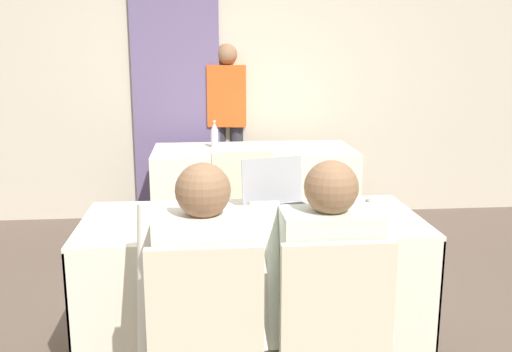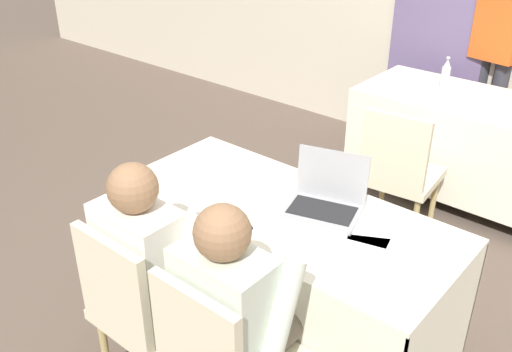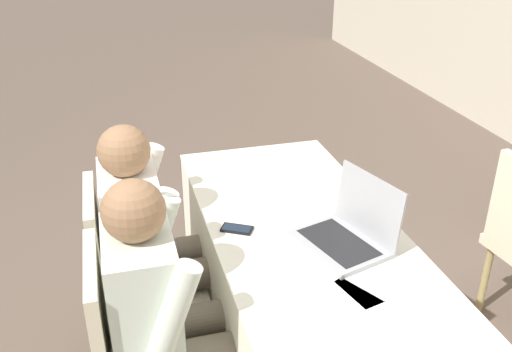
{
  "view_description": "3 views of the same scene",
  "coord_description": "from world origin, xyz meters",
  "px_view_note": "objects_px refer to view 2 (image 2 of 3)",
  "views": [
    {
      "loc": [
        -0.23,
        -2.62,
        1.54
      ],
      "look_at": [
        0.0,
        -0.19,
        1.0
      ],
      "focal_mm": 40.0,
      "sensor_mm": 36.0,
      "label": 1
    },
    {
      "loc": [
        1.33,
        -1.78,
        2.12
      ],
      "look_at": [
        0.0,
        -0.19,
        1.0
      ],
      "focal_mm": 40.0,
      "sensor_mm": 36.0,
      "label": 2
    },
    {
      "loc": [
        1.78,
        -0.68,
        1.92
      ],
      "look_at": [
        0.0,
        -0.19,
        1.0
      ],
      "focal_mm": 40.0,
      "sensor_mm": 36.0,
      "label": 3
    }
  ],
  "objects_px": {
    "chair_far_spare": "(398,170)",
    "person_red_shirt": "(496,51)",
    "laptop": "(325,201)",
    "water_bottle": "(446,74)",
    "chair_near_left": "(141,306)",
    "cell_phone": "(238,227)",
    "person_white_shirt": "(239,313)",
    "person_checkered_shirt": "(157,264)"
  },
  "relations": [
    {
      "from": "chair_far_spare",
      "to": "person_red_shirt",
      "type": "distance_m",
      "value": 1.51
    },
    {
      "from": "laptop",
      "to": "water_bottle",
      "type": "distance_m",
      "value": 1.94
    },
    {
      "from": "chair_near_left",
      "to": "chair_far_spare",
      "type": "bearing_deg",
      "value": -97.58
    },
    {
      "from": "cell_phone",
      "to": "person_red_shirt",
      "type": "bearing_deg",
      "value": 118.9
    },
    {
      "from": "water_bottle",
      "to": "person_red_shirt",
      "type": "relative_size",
      "value": 0.14
    },
    {
      "from": "laptop",
      "to": "person_white_shirt",
      "type": "xyz_separation_m",
      "value": [
        0.08,
        -0.68,
        -0.15
      ]
    },
    {
      "from": "cell_phone",
      "to": "water_bottle",
      "type": "xyz_separation_m",
      "value": [
        -0.08,
        2.29,
        0.09
      ]
    },
    {
      "from": "chair_far_spare",
      "to": "person_white_shirt",
      "type": "height_order",
      "value": "person_white_shirt"
    },
    {
      "from": "chair_near_left",
      "to": "person_white_shirt",
      "type": "xyz_separation_m",
      "value": [
        0.46,
        0.1,
        0.16
      ]
    },
    {
      "from": "water_bottle",
      "to": "person_checkered_shirt",
      "type": "distance_m",
      "value": 2.61
    },
    {
      "from": "laptop",
      "to": "chair_far_spare",
      "type": "height_order",
      "value": "laptop"
    },
    {
      "from": "chair_near_left",
      "to": "chair_far_spare",
      "type": "height_order",
      "value": "same"
    },
    {
      "from": "cell_phone",
      "to": "person_checkered_shirt",
      "type": "distance_m",
      "value": 0.38
    },
    {
      "from": "water_bottle",
      "to": "chair_far_spare",
      "type": "relative_size",
      "value": 0.25
    },
    {
      "from": "chair_near_left",
      "to": "person_white_shirt",
      "type": "bearing_deg",
      "value": -167.54
    },
    {
      "from": "water_bottle",
      "to": "person_white_shirt",
      "type": "height_order",
      "value": "person_white_shirt"
    },
    {
      "from": "person_checkered_shirt",
      "to": "person_white_shirt",
      "type": "height_order",
      "value": "same"
    },
    {
      "from": "person_red_shirt",
      "to": "laptop",
      "type": "bearing_deg",
      "value": -76.64
    },
    {
      "from": "chair_far_spare",
      "to": "cell_phone",
      "type": "bearing_deg",
      "value": 81.22
    },
    {
      "from": "water_bottle",
      "to": "person_white_shirt",
      "type": "relative_size",
      "value": 0.19
    },
    {
      "from": "laptop",
      "to": "person_red_shirt",
      "type": "relative_size",
      "value": 0.25
    },
    {
      "from": "person_red_shirt",
      "to": "person_white_shirt",
      "type": "bearing_deg",
      "value": -75.85
    },
    {
      "from": "water_bottle",
      "to": "person_checkered_shirt",
      "type": "height_order",
      "value": "person_checkered_shirt"
    },
    {
      "from": "person_white_shirt",
      "to": "person_red_shirt",
      "type": "bearing_deg",
      "value": -85.89
    },
    {
      "from": "cell_phone",
      "to": "person_red_shirt",
      "type": "relative_size",
      "value": 0.08
    },
    {
      "from": "chair_far_spare",
      "to": "person_checkered_shirt",
      "type": "relative_size",
      "value": 0.77
    },
    {
      "from": "chair_far_spare",
      "to": "person_white_shirt",
      "type": "bearing_deg",
      "value": 91.1
    },
    {
      "from": "water_bottle",
      "to": "person_white_shirt",
      "type": "xyz_separation_m",
      "value": [
        0.37,
        -2.6,
        -0.2
      ]
    },
    {
      "from": "chair_near_left",
      "to": "person_white_shirt",
      "type": "height_order",
      "value": "person_white_shirt"
    },
    {
      "from": "cell_phone",
      "to": "water_bottle",
      "type": "relative_size",
      "value": 0.61
    },
    {
      "from": "person_red_shirt",
      "to": "chair_far_spare",
      "type": "bearing_deg",
      "value": -79.73
    },
    {
      "from": "laptop",
      "to": "chair_near_left",
      "type": "relative_size",
      "value": 0.44
    },
    {
      "from": "chair_near_left",
      "to": "person_white_shirt",
      "type": "distance_m",
      "value": 0.5
    },
    {
      "from": "cell_phone",
      "to": "person_checkered_shirt",
      "type": "height_order",
      "value": "person_checkered_shirt"
    },
    {
      "from": "cell_phone",
      "to": "water_bottle",
      "type": "height_order",
      "value": "water_bottle"
    },
    {
      "from": "laptop",
      "to": "person_checkered_shirt",
      "type": "distance_m",
      "value": 0.8
    },
    {
      "from": "person_checkered_shirt",
      "to": "person_white_shirt",
      "type": "bearing_deg",
      "value": -180.0
    },
    {
      "from": "laptop",
      "to": "person_white_shirt",
      "type": "height_order",
      "value": "person_white_shirt"
    },
    {
      "from": "cell_phone",
      "to": "chair_near_left",
      "type": "height_order",
      "value": "chair_near_left"
    },
    {
      "from": "person_white_shirt",
      "to": "person_checkered_shirt",
      "type": "bearing_deg",
      "value": 0.0
    },
    {
      "from": "chair_far_spare",
      "to": "person_checkered_shirt",
      "type": "distance_m",
      "value": 1.74
    },
    {
      "from": "person_red_shirt",
      "to": "chair_near_left",
      "type": "bearing_deg",
      "value": -84.09
    }
  ]
}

